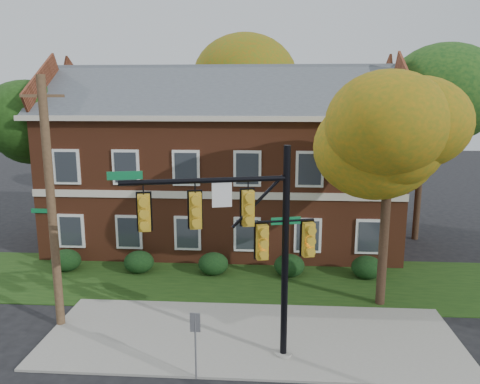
# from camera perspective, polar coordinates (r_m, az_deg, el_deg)

# --- Properties ---
(ground) EXTENTS (120.00, 120.00, 0.00)m
(ground) POSITION_cam_1_polar(r_m,az_deg,el_deg) (15.90, 1.19, -19.08)
(ground) COLOR black
(ground) RESTS_ON ground
(sidewalk) EXTENTS (14.00, 5.00, 0.08)m
(sidewalk) POSITION_cam_1_polar(r_m,az_deg,el_deg) (16.75, 1.36, -17.22)
(sidewalk) COLOR gray
(sidewalk) RESTS_ON ground
(grass_strip) EXTENTS (30.00, 6.00, 0.04)m
(grass_strip) POSITION_cam_1_polar(r_m,az_deg,el_deg) (21.27, 1.95, -10.79)
(grass_strip) COLOR #193811
(grass_strip) RESTS_ON ground
(apartment_building) EXTENTS (18.80, 8.80, 9.74)m
(apartment_building) POSITION_cam_1_polar(r_m,az_deg,el_deg) (25.95, -1.97, 4.64)
(apartment_building) COLOR brown
(apartment_building) RESTS_ON ground
(hedge_far_left) EXTENTS (1.40, 1.26, 1.05)m
(hedge_far_left) POSITION_cam_1_polar(r_m,az_deg,el_deg) (23.76, -20.44, -7.81)
(hedge_far_left) COLOR black
(hedge_far_left) RESTS_ON ground
(hedge_left) EXTENTS (1.40, 1.26, 1.05)m
(hedge_left) POSITION_cam_1_polar(r_m,az_deg,el_deg) (22.57, -12.22, -8.34)
(hedge_left) COLOR black
(hedge_left) RESTS_ON ground
(hedge_center) EXTENTS (1.40, 1.26, 1.05)m
(hedge_center) POSITION_cam_1_polar(r_m,az_deg,el_deg) (21.89, -3.28, -8.73)
(hedge_center) COLOR black
(hedge_center) RESTS_ON ground
(hedge_right) EXTENTS (1.40, 1.26, 1.05)m
(hedge_right) POSITION_cam_1_polar(r_m,az_deg,el_deg) (21.75, 6.03, -8.90)
(hedge_right) COLOR black
(hedge_right) RESTS_ON ground
(hedge_far_right) EXTENTS (1.40, 1.26, 1.05)m
(hedge_far_right) POSITION_cam_1_polar(r_m,az_deg,el_deg) (22.18, 15.21, -8.86)
(hedge_far_right) COLOR black
(hedge_far_right) RESTS_ON ground
(tree_near_right) EXTENTS (4.50, 4.25, 8.58)m
(tree_near_right) POSITION_cam_1_polar(r_m,az_deg,el_deg) (18.20, 18.65, 6.43)
(tree_near_right) COLOR black
(tree_near_right) RESTS_ON ground
(tree_left_rear) EXTENTS (5.40, 5.10, 8.88)m
(tree_left_rear) POSITION_cam_1_polar(r_m,az_deg,el_deg) (27.47, -23.07, 7.67)
(tree_left_rear) COLOR black
(tree_left_rear) RESTS_ON ground
(tree_right_rear) EXTENTS (6.30, 5.95, 10.62)m
(tree_right_rear) POSITION_cam_1_polar(r_m,az_deg,el_deg) (27.88, 22.45, 10.73)
(tree_right_rear) COLOR black
(tree_right_rear) RESTS_ON ground
(tree_far_rear) EXTENTS (6.84, 6.46, 11.52)m
(tree_far_rear) POSITION_cam_1_polar(r_m,az_deg,el_deg) (33.50, 1.71, 12.80)
(tree_far_rear) COLOR black
(tree_far_rear) RESTS_ON ground
(traffic_signal) EXTENTS (5.88, 1.63, 6.72)m
(traffic_signal) POSITION_cam_1_polar(r_m,az_deg,el_deg) (13.84, 0.75, -4.94)
(traffic_signal) COLOR gray
(traffic_signal) RESTS_ON ground
(utility_pole) EXTENTS (1.34, 0.48, 8.81)m
(utility_pole) POSITION_cam_1_polar(r_m,az_deg,el_deg) (17.25, -22.02, -1.46)
(utility_pole) COLOR #4A3522
(utility_pole) RESTS_ON ground
(sign_post) EXTENTS (0.30, 0.06, 2.08)m
(sign_post) POSITION_cam_1_polar(r_m,az_deg,el_deg) (14.06, -5.47, -16.91)
(sign_post) COLOR slate
(sign_post) RESTS_ON ground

